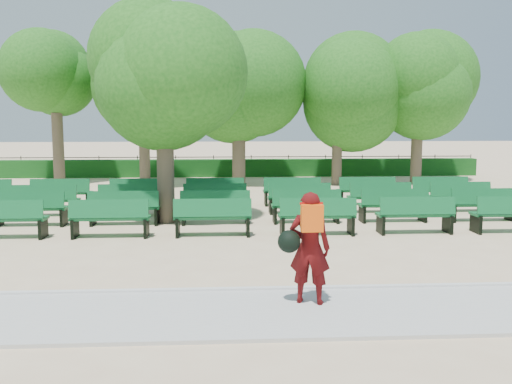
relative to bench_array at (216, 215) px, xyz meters
The scene contains 9 objects.
ground 1.46m from the bench_array, 58.54° to the right, with size 120.00×120.00×0.00m, color beige.
paving 8.68m from the bench_array, 84.97° to the right, with size 30.00×2.20×0.06m, color #BBBBB6.
curb 7.53m from the bench_array, 84.20° to the right, with size 30.00×0.12×0.10m, color silver.
hedge 12.78m from the bench_array, 86.59° to the left, with size 26.00×0.70×0.90m, color #134C17.
fence 13.18m from the bench_array, 86.69° to the left, with size 26.00×0.10×1.02m, color black, non-canonical shape.
tree_line 8.79m from the bench_array, 85.04° to the left, with size 21.80×6.80×7.04m, color #286D1D, non-canonical shape.
bench_array is the anchor object (origin of this frame).
tree_among 4.60m from the bench_array, 159.41° to the right, with size 4.78×4.78×6.62m.
person 8.46m from the bench_array, 79.31° to the right, with size 0.90×0.62×1.82m.
Camera 1 is at (-0.57, -15.87, 3.02)m, focal length 40.00 mm.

